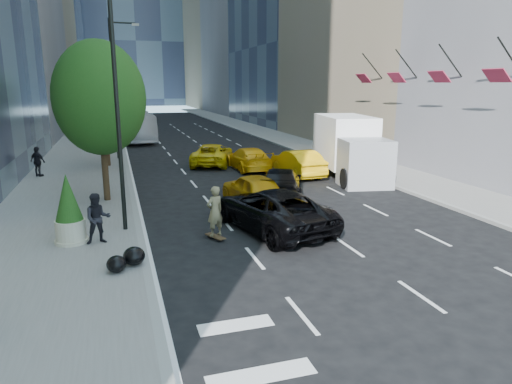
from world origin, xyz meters
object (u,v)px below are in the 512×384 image
object	(u,v)px
skateboarder	(215,215)
black_sedan_lincoln	(272,209)
box_truck	(349,147)
black_sedan_mercedes	(281,183)
city_bus	(133,125)
planter_shrub	(69,210)

from	to	relation	value
skateboarder	black_sedan_lincoln	world-z (taller)	skateboarder
black_sedan_lincoln	box_truck	bearing A→B (deg)	-145.55
black_sedan_mercedes	black_sedan_lincoln	bearing A→B (deg)	87.78
black_sedan_mercedes	city_bus	size ratio (longest dim) A/B	0.47
black_sedan_lincoln	box_truck	distance (m)	11.82
skateboarder	box_truck	distance (m)	13.86
city_bus	skateboarder	bearing A→B (deg)	-94.74
skateboarder	box_truck	xyz separation A→B (m)	(10.40, 9.11, 0.92)
black_sedan_mercedes	planter_shrub	bearing A→B (deg)	47.06
black_sedan_lincoln	skateboarder	bearing A→B (deg)	-1.45
black_sedan_mercedes	city_bus	bearing A→B (deg)	-55.86
skateboarder	box_truck	size ratio (longest dim) A/B	0.23
skateboarder	black_sedan_mercedes	xyz separation A→B (m)	(4.54, 5.34, -0.20)
planter_shrub	skateboarder	bearing A→B (deg)	-8.71
black_sedan_mercedes	city_bus	xyz separation A→B (m)	(-6.00, 26.79, 0.78)
skateboarder	black_sedan_lincoln	size ratio (longest dim) A/B	0.32
box_truck	city_bus	bearing A→B (deg)	127.68
black_sedan_lincoln	box_truck	world-z (taller)	box_truck
city_bus	box_truck	bearing A→B (deg)	-70.08
black_sedan_lincoln	black_sedan_mercedes	size ratio (longest dim) A/B	1.16
box_truck	planter_shrub	world-z (taller)	box_truck
city_bus	black_sedan_mercedes	bearing A→B (deg)	-84.72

